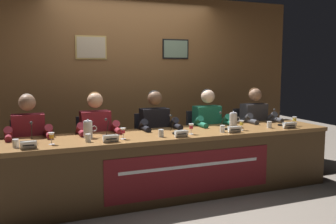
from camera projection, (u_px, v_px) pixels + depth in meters
ground_plane at (168, 194)px, 4.53m from camera, size 12.00×12.00×0.00m
wall_back_panelled at (134, 82)px, 5.62m from camera, size 5.38×0.14×2.60m
conference_table at (172, 153)px, 4.36m from camera, size 4.18×0.82×0.76m
chair_far_left at (30, 159)px, 4.44m from camera, size 0.44×0.45×0.91m
panelist_far_left at (29, 139)px, 4.22m from camera, size 0.51×0.48×1.24m
nameplate_far_left at (29, 145)px, 3.56m from camera, size 0.15×0.06×0.08m
juice_glass_far_left at (51, 136)px, 3.76m from camera, size 0.06×0.06×0.12m
water_cup_far_left at (16, 144)px, 3.62m from camera, size 0.06×0.06×0.08m
microphone_far_left at (32, 136)px, 3.83m from camera, size 0.06×0.17×0.22m
chair_left at (94, 153)px, 4.73m from camera, size 0.44×0.45×0.91m
panelist_left at (97, 134)px, 4.51m from camera, size 0.51×0.48×1.24m
nameplate_left at (111, 139)px, 3.87m from camera, size 0.16×0.06×0.08m
juice_glass_left at (123, 131)px, 4.04m from camera, size 0.06×0.06×0.12m
water_cup_left at (88, 138)px, 3.90m from camera, size 0.06×0.06×0.08m
microphone_left at (108, 132)px, 4.08m from camera, size 0.06×0.17×0.22m
chair_center at (152, 148)px, 5.02m from camera, size 0.44×0.45×0.91m
panelist_center at (157, 130)px, 4.80m from camera, size 0.51×0.48×1.24m
nameplate_center at (181, 134)px, 4.15m from camera, size 0.15×0.06×0.08m
juice_glass_center at (191, 127)px, 4.33m from camera, size 0.06×0.06×0.12m
water_cup_center at (161, 134)px, 4.17m from camera, size 0.06×0.06×0.08m
microphone_center at (173, 127)px, 4.38m from camera, size 0.06×0.17×0.22m
chair_right at (203, 144)px, 5.31m from camera, size 0.44×0.45×0.91m
panelist_right at (210, 127)px, 5.09m from camera, size 0.51×0.48×1.24m
nameplate_right at (235, 129)px, 4.43m from camera, size 0.17×0.06×0.08m
juice_glass_right at (242, 123)px, 4.60m from camera, size 0.06×0.06×0.12m
water_cup_right at (222, 129)px, 4.46m from camera, size 0.06×0.06×0.08m
microphone_right at (224, 123)px, 4.68m from camera, size 0.06×0.17×0.22m
chair_far_right at (248, 140)px, 5.60m from camera, size 0.44×0.45×0.91m
panelist_far_right at (257, 123)px, 5.38m from camera, size 0.51×0.48×1.24m
nameplate_far_right at (290, 125)px, 4.75m from camera, size 0.19×0.06×0.08m
juice_glass_far_right at (295, 120)px, 4.93m from camera, size 0.06×0.06×0.12m
water_cup_far_right at (269, 125)px, 4.78m from camera, size 0.06×0.06×0.08m
microphone_far_right at (278, 120)px, 4.99m from camera, size 0.06×0.17×0.22m
water_pitcher_left_side at (88, 129)px, 4.12m from camera, size 0.15×0.10×0.21m
water_pitcher_right_side at (233, 120)px, 4.83m from camera, size 0.15×0.10×0.21m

